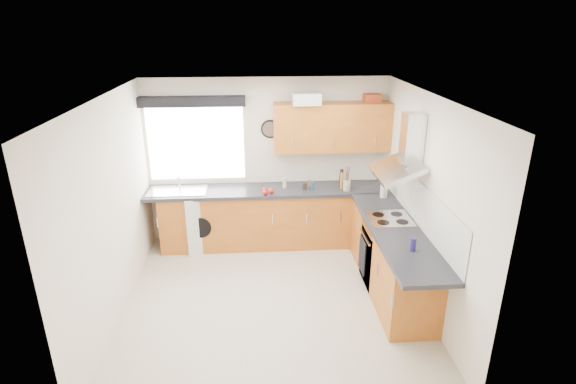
{
  "coord_description": "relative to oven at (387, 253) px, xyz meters",
  "views": [
    {
      "loc": [
        -0.14,
        -4.75,
        3.25
      ],
      "look_at": [
        0.25,
        0.85,
        1.1
      ],
      "focal_mm": 28.0,
      "sensor_mm": 36.0,
      "label": 1
    }
  ],
  "objects": [
    {
      "name": "wall_right",
      "position": [
        0.3,
        -0.3,
        0.82
      ],
      "size": [
        0.02,
        3.6,
        2.5
      ],
      "primitive_type": "cube",
      "color": "silver",
      "rests_on": "ground_plane"
    },
    {
      "name": "washing_machine",
      "position": [
        -2.5,
        1.22,
        0.01
      ],
      "size": [
        0.75,
        0.74,
        0.87
      ],
      "primitive_type": "cube",
      "rotation": [
        0.0,
        0.0,
        0.34
      ],
      "color": "silver",
      "rests_on": "ground_plane"
    },
    {
      "name": "wall_left",
      "position": [
        -3.3,
        -0.3,
        0.82
      ],
      "size": [
        0.02,
        3.6,
        2.5
      ],
      "primitive_type": "cube",
      "color": "silver",
      "rests_on": "ground_plane"
    },
    {
      "name": "base_cab_right",
      "position": [
        0.01,
        -0.15,
        0.01
      ],
      "size": [
        0.58,
        2.1,
        0.86
      ],
      "primitive_type": "cube",
      "color": "#9B5119",
      "rests_on": "ground_plane"
    },
    {
      "name": "wall_clock",
      "position": [
        -1.45,
        1.48,
        1.32
      ],
      "size": [
        0.28,
        0.04,
        0.28
      ],
      "primitive_type": "cylinder",
      "rotation": [
        1.57,
        0.0,
        0.0
      ],
      "color": "black",
      "rests_on": "wall_back"
    },
    {
      "name": "window",
      "position": [
        -2.55,
        1.49,
        1.12
      ],
      "size": [
        1.4,
        0.02,
        1.1
      ],
      "primitive_type": "cube",
      "color": "silver",
      "rests_on": "wall_back"
    },
    {
      "name": "jar_4",
      "position": [
        -1.25,
        1.23,
        0.57
      ],
      "size": [
        0.07,
        0.07,
        0.16
      ],
      "primitive_type": "cylinder",
      "color": "#ABA391",
      "rests_on": "worktop_back"
    },
    {
      "name": "bottle_0",
      "position": [
        0.01,
        -0.83,
        0.56
      ],
      "size": [
        0.06,
        0.06,
        0.15
      ],
      "primitive_type": "cylinder",
      "color": "navy",
      "rests_on": "worktop_right"
    },
    {
      "name": "extractor_hood",
      "position": [
        0.1,
        -0.0,
        1.34
      ],
      "size": [
        0.52,
        0.78,
        0.66
      ],
      "primitive_type": null,
      "color": "silver",
      "rests_on": "wall_right"
    },
    {
      "name": "upper_cabinets",
      "position": [
        -0.55,
        1.32,
        1.38
      ],
      "size": [
        1.7,
        0.35,
        0.7
      ],
      "primitive_type": "cube",
      "color": "#9B5119",
      "rests_on": "wall_back"
    },
    {
      "name": "sink",
      "position": [
        -2.83,
        1.2,
        0.52
      ],
      "size": [
        0.84,
        0.46,
        0.1
      ],
      "primitive_type": null,
      "color": "silver",
      "rests_on": "worktop_back"
    },
    {
      "name": "jar_3",
      "position": [
        -0.85,
        1.13,
        0.54
      ],
      "size": [
        0.05,
        0.05,
        0.11
      ],
      "primitive_type": "cylinder",
      "color": "navy",
      "rests_on": "worktop_back"
    },
    {
      "name": "jar_5",
      "position": [
        -0.41,
        1.13,
        0.61
      ],
      "size": [
        0.04,
        0.04,
        0.25
      ],
      "primitive_type": "cylinder",
      "color": "olive",
      "rests_on": "worktop_back"
    },
    {
      "name": "kitchen_roll",
      "position": [
        0.12,
        0.75,
        0.59
      ],
      "size": [
        0.13,
        0.13,
        0.22
      ],
      "primitive_type": "cylinder",
      "rotation": [
        0.0,
        0.0,
        -0.33
      ],
      "color": "silver",
      "rests_on": "worktop_right"
    },
    {
      "name": "ground_plane",
      "position": [
        -1.5,
        -0.3,
        -0.42
      ],
      "size": [
        3.6,
        3.6,
        0.0
      ],
      "primitive_type": "plane",
      "color": "beige"
    },
    {
      "name": "jar_0",
      "position": [
        -0.38,
        1.31,
        0.6
      ],
      "size": [
        0.06,
        0.06,
        0.24
      ],
      "primitive_type": "cylinder",
      "color": "black",
      "rests_on": "worktop_back"
    },
    {
      "name": "oven",
      "position": [
        0.0,
        0.0,
        0.0
      ],
      "size": [
        0.56,
        0.58,
        0.85
      ],
      "primitive_type": "cube",
      "color": "black",
      "rests_on": "ground_plane"
    },
    {
      "name": "jar_2",
      "position": [
        -0.87,
        1.27,
        0.53
      ],
      "size": [
        0.04,
        0.04,
        0.09
      ],
      "primitive_type": "cylinder",
      "color": "brown",
      "rests_on": "worktop_back"
    },
    {
      "name": "wall_front",
      "position": [
        -1.5,
        -2.1,
        0.82
      ],
      "size": [
        3.6,
        0.02,
        2.5
      ],
      "primitive_type": "cube",
      "color": "silver",
      "rests_on": "ground_plane"
    },
    {
      "name": "ceiling",
      "position": [
        -1.5,
        -0.3,
        2.08
      ],
      "size": [
        3.6,
        3.6,
        0.02
      ],
      "primitive_type": "cube",
      "color": "white",
      "rests_on": "wall_back"
    },
    {
      "name": "worktop_back",
      "position": [
        -1.5,
        1.2,
        0.46
      ],
      "size": [
        3.6,
        0.62,
        0.05
      ],
      "primitive_type": "cube",
      "color": "black",
      "rests_on": "base_cab_back"
    },
    {
      "name": "utensil_pot",
      "position": [
        -0.35,
        1.05,
        0.56
      ],
      "size": [
        0.13,
        0.13,
        0.15
      ],
      "primitive_type": "cylinder",
      "rotation": [
        0.0,
        0.0,
        -0.22
      ],
      "color": "tan",
      "rests_on": "worktop_back"
    },
    {
      "name": "storage_box",
      "position": [
        0.04,
        1.42,
        1.78
      ],
      "size": [
        0.25,
        0.22,
        0.11
      ],
      "primitive_type": "cube",
      "rotation": [
        0.0,
        0.0,
        0.11
      ],
      "color": "#C84523",
      "rests_on": "upper_cabinets"
    },
    {
      "name": "worktop_right",
      "position": [
        0.0,
        -0.3,
        0.46
      ],
      "size": [
        0.62,
        2.42,
        0.05
      ],
      "primitive_type": "cube",
      "color": "black",
      "rests_on": "base_cab_right"
    },
    {
      "name": "hob_plate",
      "position": [
        0.0,
        0.0,
        0.49
      ],
      "size": [
        0.52,
        0.52,
        0.01
      ],
      "primitive_type": "cube",
      "color": "silver",
      "rests_on": "worktop_right"
    },
    {
      "name": "tomato_cluster",
      "position": [
        -1.52,
        1.0,
        0.52
      ],
      "size": [
        0.21,
        0.21,
        0.07
      ],
      "primitive_type": null,
      "rotation": [
        0.0,
        0.0,
        0.33
      ],
      "color": "red",
      "rests_on": "worktop_back"
    },
    {
      "name": "base_cab_corner",
      "position": [
        0.0,
        1.2,
        0.01
      ],
      "size": [
        0.6,
        0.6,
        0.86
      ],
      "primitive_type": "cube",
      "color": "#9B5119",
      "rests_on": "ground_plane"
    },
    {
      "name": "casserole",
      "position": [
        -0.95,
        1.22,
        1.81
      ],
      "size": [
        0.4,
        0.29,
        0.16
      ],
      "primitive_type": "cube",
      "rotation": [
        0.0,
        0.0,
        0.01
      ],
      "color": "silver",
      "rests_on": "upper_cabinets"
    },
    {
      "name": "base_cab_back",
      "position": [
        -1.6,
        1.21,
        0.01
      ],
      "size": [
        3.0,
        0.58,
        0.86
      ],
      "primitive_type": "cube",
      "color": "#9B5119",
      "rests_on": "ground_plane"
    },
    {
      "name": "jar_1",
      "position": [
        -0.42,
        1.17,
        0.58
      ],
      "size": [
        0.05,
        0.05,
        0.19
      ],
      "primitive_type": "cylinder",
      "color": "#5D1313",
      "rests_on": "worktop_back"
    },
    {
      "name": "jar_6",
      "position": [
        -0.96,
        1.12,
        0.54
      ],
      "size": [
        0.06,
        0.06,
        0.11
      ],
      "primitive_type": "cylinder",
      "color": "black",
      "rests_on": "worktop_back"
    },
    {
      "name": "window_blind",
      "position": [
        -2.55,
        1.4,
        1.76
      ],
      "size": [
        1.5,
        0.18,
        0.14
      ],
      "primitive_type": "cube",
      "color": "black",
      "rests_on": "wall_back"
    },
    {
      "name": "splashback",
      "position": [
        0.29,
        0.0,
        0.75
      ],
      "size": [
        0.01,
        3.0,
        0.54
      ],
      "primitive_type": "cube",
      "color": "white",
      "rests_on": "wall_right"
    },
    {
      "name": "wall_back",
      "position": [
        -1.5,
        1.5,
        0.82
      ],
      "size": [
        3.6,
        0.02,
        2.5
      ],
      "primitive_type": "cube",
      "color": "silver",
      "rests_on": "ground_plane"
    }
  ]
}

